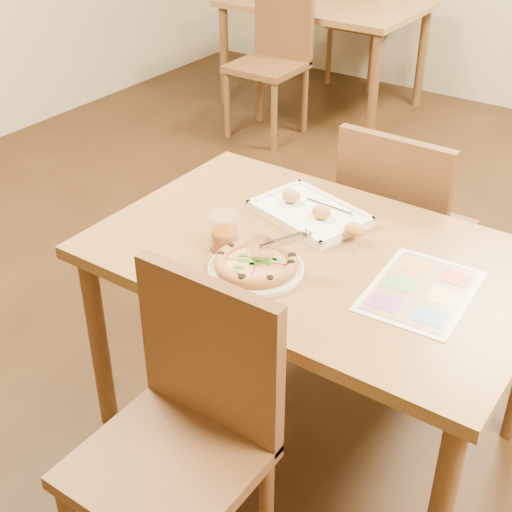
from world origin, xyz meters
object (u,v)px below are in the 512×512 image
Objects in this scene: pizza at (256,263)px; glass_tumbler at (225,234)px; bg_table at (324,14)px; appetizer_tray at (312,214)px; chair_near at (189,408)px; plate at (256,269)px; dining_table at (315,275)px; bg_chair_far at (358,10)px; bg_chair_near at (275,45)px; chair_far at (399,216)px; pizza_cutter at (276,244)px; menu at (421,290)px.

glass_tumbler reaches higher than pizza.
appetizer_tray reaches higher than bg_table.
plate is (-0.08, 0.41, 0.16)m from chair_near.
dining_table is 4.80× the size of plate.
bg_chair_far is at bearing 90.00° from bg_table.
bg_chair_near reaches higher than pizza.
plate is at bearing -174.41° from pizza.
dining_table is at bearing 90.00° from chair_near.
glass_tumbler is at bearing -65.01° from bg_table.
chair_far reaches higher than pizza.
pizza_cutter is (0.04, 0.03, 0.06)m from pizza.
bg_chair_far is at bearing 90.00° from bg_chair_near.
appetizer_tray is at bearing 75.68° from chair_far.
bg_chair_far is at bearing 111.72° from glass_tumbler.
appetizer_tray is 1.15× the size of menu.
plate is (-0.08, -0.79, 0.16)m from chair_far.
plate is at bearing -113.80° from dining_table.
glass_tumbler is at bearing -59.63° from bg_chair_near.
pizza_cutter is 0.40× the size of menu.
chair_far is 4.15× the size of glass_tumbler.
bg_chair_far reaches higher than plate.
bg_chair_far is 3.80m from pizza_cutter.
glass_tumbler is (-0.23, -0.75, 0.20)m from chair_far.
bg_chair_far is 1.73× the size of plate.
pizza_cutter is 0.41m from menu.
bg_chair_near is 2.53m from appetizer_tray.
bg_chair_far reaches higher than glass_tumbler.
dining_table is 0.24m from pizza_cutter.
appetizer_tray reaches higher than dining_table.
dining_table is 3.11× the size of appetizer_tray.
dining_table is 0.61m from chair_near.
chair_near is at bearing -81.57° from appetizer_tray.
menu is at bearing -55.46° from bg_table.
bg_chair_near reaches higher than glass_tumbler.
chair_near is at bearing 112.29° from bg_chair_far.
dining_table is 0.30m from glass_tumbler.
pizza_cutter is at bearing 37.03° from plate.
pizza_cutter is at bearing 37.46° from pizza.
menu is at bearing 120.30° from bg_chair_far.
dining_table is at bearing 90.00° from chair_far.
pizza is at bearing 84.01° from chair_far.
bg_chair_far is at bearing 115.33° from appetizer_tray.
bg_table is at bearing 116.90° from pizza.
pizza reaches higher than dining_table.
appetizer_tray is (-0.03, 0.35, -0.01)m from pizza.
plate reaches higher than dining_table.
bg_table is 0.61m from bg_chair_near.
bg_table is 3.57× the size of menu.
dining_table is at bearing 66.20° from plate.
bg_chair_near is 1.73× the size of plate.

